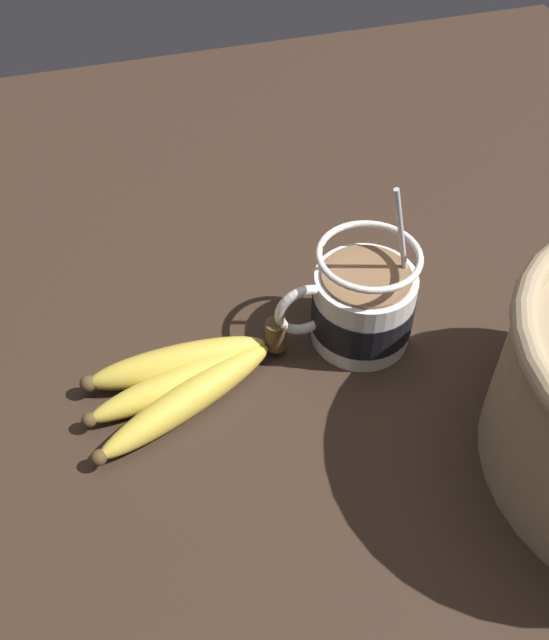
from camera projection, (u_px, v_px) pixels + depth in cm
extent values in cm
cube|color=#332319|center=(312.00, 362.00, 67.91)|extent=(124.92, 124.92, 3.43)
cylinder|color=white|center=(363.00, 307.00, 65.27)|extent=(9.24, 9.24, 7.57)
cylinder|color=black|center=(362.00, 309.00, 65.46)|extent=(9.44, 9.44, 3.53)
torus|color=white|center=(305.00, 310.00, 63.26)|extent=(5.74, 0.90, 5.74)
cylinder|color=#846042|center=(367.00, 276.00, 62.46)|extent=(8.04, 8.04, 0.40)
torus|color=white|center=(369.00, 255.00, 60.71)|extent=(9.24, 9.24, 0.60)
cylinder|color=silver|center=(404.00, 257.00, 62.11)|extent=(3.88, 0.50, 15.22)
ellipsoid|color=silver|center=(377.00, 321.00, 67.25)|extent=(3.00, 2.00, 0.80)
cylinder|color=#4C381E|center=(276.00, 334.00, 64.68)|extent=(2.00, 2.00, 3.00)
ellipsoid|color=gold|center=(179.00, 363.00, 63.46)|extent=(16.10, 3.43, 3.31)
sphere|color=#4C381E|center=(88.00, 384.00, 61.83)|extent=(1.49, 1.49, 1.49)
ellipsoid|color=gold|center=(182.00, 381.00, 62.27)|extent=(17.10, 6.47, 2.89)
sphere|color=#4C381E|center=(89.00, 420.00, 59.43)|extent=(1.30, 1.30, 1.30)
ellipsoid|color=gold|center=(189.00, 399.00, 60.90)|extent=(17.45, 10.12, 2.97)
sphere|color=#4C381E|center=(99.00, 458.00, 56.85)|extent=(1.34, 1.34, 1.34)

